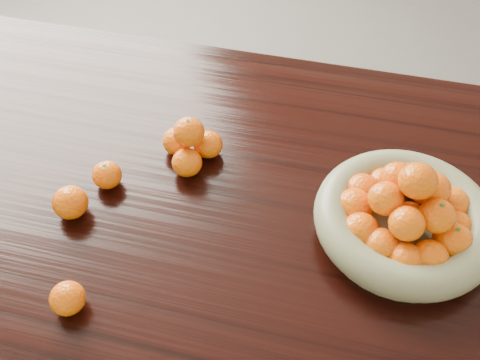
% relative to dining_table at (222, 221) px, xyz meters
% --- Properties ---
extents(ground, '(5.00, 5.00, 0.00)m').
position_rel_dining_table_xyz_m(ground, '(0.00, 0.00, -0.66)').
color(ground, '#4D4C49').
rests_on(ground, ground).
extents(dining_table, '(2.00, 1.00, 0.75)m').
position_rel_dining_table_xyz_m(dining_table, '(0.00, 0.00, 0.00)').
color(dining_table, black).
rests_on(dining_table, ground).
extents(fruit_bowl, '(0.34, 0.34, 0.18)m').
position_rel_dining_table_xyz_m(fruit_bowl, '(0.36, -0.01, 0.14)').
color(fruit_bowl, gray).
rests_on(fruit_bowl, dining_table).
extents(orange_pyramid, '(0.13, 0.13, 0.11)m').
position_rel_dining_table_xyz_m(orange_pyramid, '(-0.09, 0.08, 0.13)').
color(orange_pyramid, orange).
rests_on(orange_pyramid, dining_table).
extents(loose_orange_0, '(0.06, 0.06, 0.06)m').
position_rel_dining_table_xyz_m(loose_orange_0, '(-0.24, -0.03, 0.12)').
color(loose_orange_0, orange).
rests_on(loose_orange_0, dining_table).
extents(loose_orange_1, '(0.07, 0.07, 0.06)m').
position_rel_dining_table_xyz_m(loose_orange_1, '(-0.28, -0.12, 0.12)').
color(loose_orange_1, orange).
rests_on(loose_orange_1, dining_table).
extents(loose_orange_2, '(0.06, 0.06, 0.06)m').
position_rel_dining_table_xyz_m(loose_orange_2, '(-0.19, -0.31, 0.12)').
color(loose_orange_2, orange).
rests_on(loose_orange_2, dining_table).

